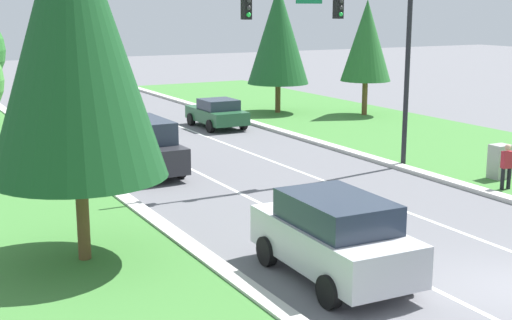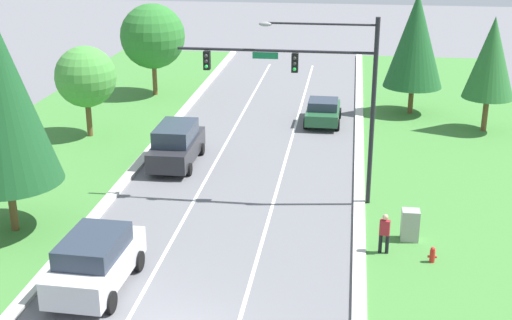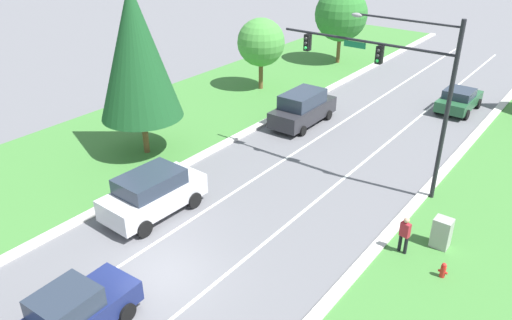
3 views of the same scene
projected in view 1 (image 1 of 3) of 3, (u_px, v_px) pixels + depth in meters
lane_stripe_inner_left at (473, 308)px, 15.38m from camera, size 0.14×81.00×0.01m
traffic_signal_mast at (359, 29)px, 26.77m from camera, size 8.58×0.41×8.35m
charcoal_suv at (142, 146)px, 27.74m from camera, size 2.20×5.09×2.13m
forest_sedan at (217, 113)px, 38.21m from camera, size 2.18×4.19×1.56m
silver_suv at (334, 236)px, 16.88m from camera, size 2.40×4.77×2.04m
utility_cabinet at (500, 163)px, 26.60m from camera, size 0.70×0.60×1.36m
pedestrian at (507, 165)px, 24.95m from camera, size 0.42×0.29×1.69m
conifer_near_right_tree at (278, 34)px, 42.37m from camera, size 3.68×3.68×7.73m
conifer_far_right_tree at (367, 41)px, 41.52m from camera, size 2.95×2.95×6.81m
conifer_mid_left_tree at (73, 35)px, 17.01m from camera, size 4.37×4.37×9.22m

